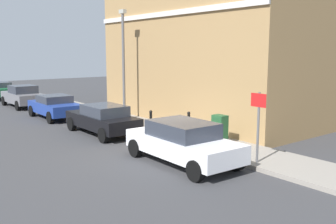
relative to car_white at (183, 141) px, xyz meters
The scene contains 12 objects.
ground 1.59m from the car_white, 74.78° to the left, with size 80.00×80.00×0.00m, color #38383A.
sidewalk 7.76m from the car_white, 71.86° to the left, with size 2.32×30.00×0.15m, color gray.
corner_building 9.92m from the car_white, 35.90° to the left, with size 7.99×12.17×8.57m.
car_white is the anchor object (origin of this frame).
car_black 5.72m from the car_white, 89.01° to the left, with size 1.82×4.25×1.36m.
car_blue 11.11m from the car_white, 90.00° to the left, with size 1.89×3.94×1.31m.
car_grey 16.75m from the car_white, 90.04° to the left, with size 1.85×4.15×1.48m.
utility_cabinet 2.56m from the car_white, 15.28° to the left, with size 0.46×0.61×1.15m.
bollard_near_cabinet 3.66m from the car_white, 45.49° to the left, with size 0.14×0.14×1.04m.
bollard_far_kerb 4.20m from the car_white, 69.07° to the left, with size 0.14×0.14×1.04m.
street_sign 2.61m from the car_white, 47.47° to the right, with size 0.08×0.60×2.30m.
lamppost 8.53m from the car_white, 72.10° to the left, with size 0.20×0.44×5.72m.
Camera 1 is at (-8.40, -10.73, 3.74)m, focal length 40.38 mm.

